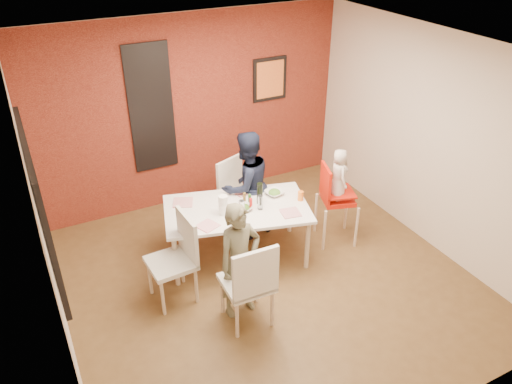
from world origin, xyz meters
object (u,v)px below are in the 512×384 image
chair_far (236,190)px  chair_near (250,281)px  child_far (246,186)px  wine_bottle (260,193)px  dining_table (237,212)px  paper_towel_roll (223,205)px  toddler (339,174)px  child_near (240,261)px  high_chair (334,197)px  chair_left (178,254)px

chair_far → chair_near: bearing=-132.2°
child_far → wine_bottle: 0.45m
dining_table → paper_towel_roll: (-0.20, -0.05, 0.19)m
dining_table → toddler: 1.35m
wine_bottle → toddler: bearing=-12.4°
dining_table → child_far: (0.32, 0.40, 0.08)m
dining_table → child_near: 0.97m
dining_table → high_chair: bearing=-10.4°
chair_near → child_near: size_ratio=0.79×
child_far → paper_towel_roll: child_far is taller
chair_near → chair_left: size_ratio=1.02×
child_near → wine_bottle: size_ratio=4.88×
paper_towel_roll → chair_left: bearing=-155.3°
chair_near → child_far: child_far is taller
chair_near → paper_towel_roll: bearing=-98.0°
child_near → paper_towel_roll: 0.87m
chair_left → child_far: 1.44m
dining_table → chair_far: 0.71m
child_near → chair_left: bearing=126.3°
paper_towel_roll → child_near: bearing=-102.6°
child_far → paper_towel_roll: bearing=29.4°
chair_near → child_far: (0.71, 1.54, 0.15)m
high_chair → paper_towel_roll: 1.48m
chair_far → paper_towel_roll: chair_far is taller
dining_table → child_far: bearing=51.2°
toddler → wine_bottle: toddler is taller
paper_towel_roll → wine_bottle: bearing=2.5°
toddler → wine_bottle: (-0.99, 0.22, -0.12)m
child_near → child_far: size_ratio=0.91×
child_near → chair_near: bearing=-98.2°
dining_table → paper_towel_roll: bearing=-165.4°
chair_left → high_chair: high_chair is taller
dining_table → toddler: toddler is taller
child_near → dining_table: bearing=59.1°
high_chair → chair_far: bearing=65.7°
chair_far → wine_bottle: 0.74m
chair_near → high_chair: bearing=-149.2°
high_chair → child_near: child_near is taller
child_far → wine_bottle: child_far is taller
chair_left → wine_bottle: size_ratio=3.77×
chair_near → paper_towel_roll: 1.13m
chair_left → child_near: child_near is taller
high_chair → chair_left: bearing=111.5°
chair_far → child_far: (0.03, -0.24, 0.19)m
dining_table → chair_far: chair_far is taller
high_chair → paper_towel_roll: (-1.45, 0.18, 0.18)m
paper_towel_roll → dining_table: bearing=14.6°
dining_table → chair_near: chair_near is taller
chair_near → dining_table: bearing=-106.8°
high_chair → toddler: bearing=-100.9°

